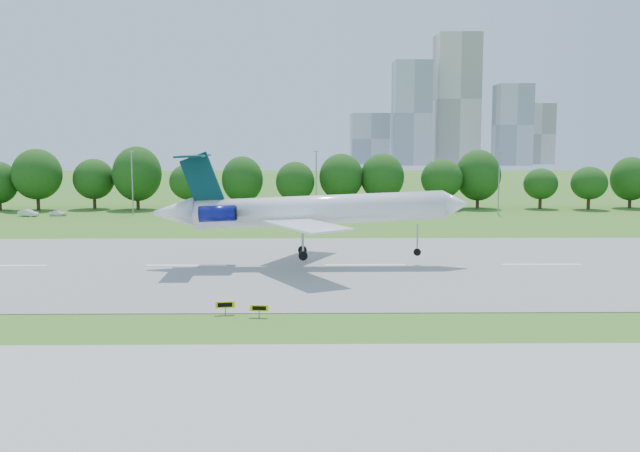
# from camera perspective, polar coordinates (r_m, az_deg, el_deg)

# --- Properties ---
(ground) EXTENTS (600.00, 600.00, 0.00)m
(ground) POSITION_cam_1_polar(r_m,az_deg,el_deg) (57.27, -14.92, -7.44)
(ground) COLOR #376B1C
(ground) RESTS_ON ground
(runway) EXTENTS (400.00, 45.00, 0.08)m
(runway) POSITION_cam_1_polar(r_m,az_deg,el_deg) (81.21, -10.63, -3.15)
(runway) COLOR gray
(runway) RESTS_ON ground
(taxiway) EXTENTS (400.00, 23.00, 0.08)m
(taxiway) POSITION_cam_1_polar(r_m,az_deg,el_deg) (40.81, -21.24, -13.44)
(taxiway) COLOR #ADADA8
(taxiway) RESTS_ON ground
(tree_line) EXTENTS (288.40, 8.40, 10.40)m
(tree_line) POSITION_cam_1_polar(r_m,az_deg,el_deg) (146.68, -6.22, 3.70)
(tree_line) COLOR #382314
(tree_line) RESTS_ON ground
(light_poles) EXTENTS (175.90, 0.25, 12.19)m
(light_poles) POSITION_cam_1_polar(r_m,az_deg,el_deg) (137.01, -7.66, 3.54)
(light_poles) COLOR gray
(light_poles) RESTS_ON ground
(skyline) EXTENTS (127.00, 52.00, 80.00)m
(skyline) POSITION_cam_1_polar(r_m,az_deg,el_deg) (453.03, 10.33, 8.72)
(skyline) COLOR #B2B2B7
(skyline) RESTS_ON ground
(airliner) EXTENTS (35.22, 25.70, 11.82)m
(airliner) POSITION_cam_1_polar(r_m,az_deg,el_deg) (79.12, -1.33, 1.35)
(airliner) COLOR white
(airliner) RESTS_ON ground
(taxi_sign_centre) EXTENTS (1.47, 0.32, 1.02)m
(taxi_sign_centre) POSITION_cam_1_polar(r_m,az_deg,el_deg) (56.80, -4.89, -6.57)
(taxi_sign_centre) COLOR gray
(taxi_sign_centre) RESTS_ON ground
(taxi_sign_right) EXTENTS (1.58, 0.41, 1.10)m
(taxi_sign_right) POSITION_cam_1_polar(r_m,az_deg,el_deg) (57.98, -7.58, -6.27)
(taxi_sign_right) COLOR gray
(taxi_sign_right) RESTS_ON ground
(service_vehicle_a) EXTENTS (4.16, 2.67, 1.29)m
(service_vehicle_a) POSITION_cam_1_polar(r_m,az_deg,el_deg) (143.97, -22.32, 0.97)
(service_vehicle_a) COLOR silver
(service_vehicle_a) RESTS_ON ground
(service_vehicle_b) EXTENTS (3.14, 1.31, 1.06)m
(service_vehicle_b) POSITION_cam_1_polar(r_m,az_deg,el_deg) (142.64, -20.24, 0.97)
(service_vehicle_b) COLOR white
(service_vehicle_b) RESTS_ON ground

